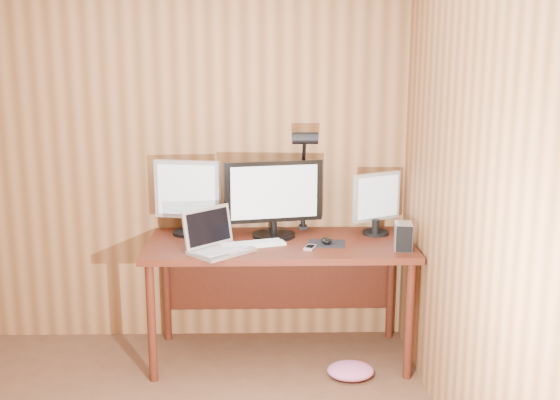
{
  "coord_description": "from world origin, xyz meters",
  "views": [
    {
      "loc": [
        0.85,
        -2.18,
        1.83
      ],
      "look_at": [
        0.93,
        1.58,
        1.02
      ],
      "focal_mm": 42.0,
      "sensor_mm": 36.0,
      "label": 1
    }
  ],
  "objects_px": {
    "hard_drive": "(403,236)",
    "speaker": "(375,228)",
    "desk_lamp": "(304,166)",
    "keyboard": "(252,244)",
    "mouse": "(326,240)",
    "monitor_right": "(377,202)",
    "monitor_center": "(274,198)",
    "phone": "(310,247)",
    "laptop": "(216,241)",
    "monitor_left": "(187,195)",
    "desk": "(280,258)"
  },
  "relations": [
    {
      "from": "hard_drive",
      "to": "speaker",
      "type": "relative_size",
      "value": 1.44
    },
    {
      "from": "desk_lamp",
      "to": "keyboard",
      "type": "bearing_deg",
      "value": -129.09
    },
    {
      "from": "mouse",
      "to": "monitor_right",
      "type": "bearing_deg",
      "value": 32.49
    },
    {
      "from": "monitor_center",
      "to": "phone",
      "type": "xyz_separation_m",
      "value": [
        0.21,
        -0.27,
        -0.24
      ]
    },
    {
      "from": "monitor_center",
      "to": "mouse",
      "type": "xyz_separation_m",
      "value": [
        0.31,
        -0.17,
        -0.23
      ]
    },
    {
      "from": "monitor_center",
      "to": "desk_lamp",
      "type": "height_order",
      "value": "desk_lamp"
    },
    {
      "from": "monitor_center",
      "to": "laptop",
      "type": "bearing_deg",
      "value": -149.7
    },
    {
      "from": "laptop",
      "to": "monitor_left",
      "type": "bearing_deg",
      "value": 74.12
    },
    {
      "from": "monitor_left",
      "to": "speaker",
      "type": "bearing_deg",
      "value": 7.8
    },
    {
      "from": "speaker",
      "to": "desk_lamp",
      "type": "relative_size",
      "value": 0.16
    },
    {
      "from": "keyboard",
      "to": "phone",
      "type": "distance_m",
      "value": 0.35
    },
    {
      "from": "laptop",
      "to": "desk",
      "type": "bearing_deg",
      "value": -9.79
    },
    {
      "from": "laptop",
      "to": "keyboard",
      "type": "distance_m",
      "value": 0.23
    },
    {
      "from": "laptop",
      "to": "speaker",
      "type": "distance_m",
      "value": 1.01
    },
    {
      "from": "desk",
      "to": "mouse",
      "type": "xyz_separation_m",
      "value": [
        0.28,
        -0.12,
        0.14
      ]
    },
    {
      "from": "phone",
      "to": "desk",
      "type": "bearing_deg",
      "value": 147.9
    },
    {
      "from": "hard_drive",
      "to": "desk_lamp",
      "type": "distance_m",
      "value": 0.76
    },
    {
      "from": "monitor_center",
      "to": "laptop",
      "type": "xyz_separation_m",
      "value": [
        -0.34,
        -0.3,
        -0.19
      ]
    },
    {
      "from": "hard_drive",
      "to": "monitor_right",
      "type": "bearing_deg",
      "value": 114.4
    },
    {
      "from": "speaker",
      "to": "desk_lamp",
      "type": "distance_m",
      "value": 0.59
    },
    {
      "from": "desk",
      "to": "phone",
      "type": "height_order",
      "value": "phone"
    },
    {
      "from": "monitor_left",
      "to": "mouse",
      "type": "height_order",
      "value": "monitor_left"
    },
    {
      "from": "keyboard",
      "to": "phone",
      "type": "relative_size",
      "value": 3.51
    },
    {
      "from": "laptop",
      "to": "hard_drive",
      "type": "height_order",
      "value": "laptop"
    },
    {
      "from": "keyboard",
      "to": "hard_drive",
      "type": "distance_m",
      "value": 0.89
    },
    {
      "from": "keyboard",
      "to": "speaker",
      "type": "distance_m",
      "value": 0.79
    },
    {
      "from": "hard_drive",
      "to": "phone",
      "type": "distance_m",
      "value": 0.54
    },
    {
      "from": "laptop",
      "to": "speaker",
      "type": "bearing_deg",
      "value": -27.57
    },
    {
      "from": "laptop",
      "to": "phone",
      "type": "bearing_deg",
      "value": -40.18
    },
    {
      "from": "mouse",
      "to": "speaker",
      "type": "relative_size",
      "value": 0.98
    },
    {
      "from": "monitor_right",
      "to": "desk_lamp",
      "type": "xyz_separation_m",
      "value": [
        -0.45,
        0.06,
        0.22
      ]
    },
    {
      "from": "monitor_right",
      "to": "phone",
      "type": "distance_m",
      "value": 0.57
    },
    {
      "from": "keyboard",
      "to": "speaker",
      "type": "relative_size",
      "value": 3.81
    },
    {
      "from": "monitor_right",
      "to": "speaker",
      "type": "relative_size",
      "value": 3.62
    },
    {
      "from": "mouse",
      "to": "laptop",
      "type": "bearing_deg",
      "value": -168.77
    },
    {
      "from": "phone",
      "to": "hard_drive",
      "type": "bearing_deg",
      "value": 16.29
    },
    {
      "from": "desk",
      "to": "monitor_left",
      "type": "xyz_separation_m",
      "value": [
        -0.57,
        0.12,
        0.38
      ]
    },
    {
      "from": "monitor_left",
      "to": "desk_lamp",
      "type": "distance_m",
      "value": 0.75
    },
    {
      "from": "monitor_right",
      "to": "keyboard",
      "type": "xyz_separation_m",
      "value": [
        -0.78,
        -0.24,
        -0.2
      ]
    },
    {
      "from": "desk",
      "to": "desk_lamp",
      "type": "distance_m",
      "value": 0.59
    },
    {
      "from": "monitor_right",
      "to": "mouse",
      "type": "height_order",
      "value": "monitor_right"
    },
    {
      "from": "desk",
      "to": "monitor_left",
      "type": "bearing_deg",
      "value": 168.47
    },
    {
      "from": "monitor_center",
      "to": "keyboard",
      "type": "bearing_deg",
      "value": -135.26
    },
    {
      "from": "monitor_left",
      "to": "desk",
      "type": "bearing_deg",
      "value": 0.35
    },
    {
      "from": "monitor_right",
      "to": "mouse",
      "type": "xyz_separation_m",
      "value": [
        -0.33,
        -0.21,
        -0.19
      ]
    },
    {
      "from": "monitor_right",
      "to": "hard_drive",
      "type": "xyz_separation_m",
      "value": [
        0.1,
        -0.34,
        -0.13
      ]
    },
    {
      "from": "monitor_left",
      "to": "keyboard",
      "type": "relative_size",
      "value": 1.14
    },
    {
      "from": "speaker",
      "to": "monitor_left",
      "type": "bearing_deg",
      "value": 175.92
    },
    {
      "from": "laptop",
      "to": "phone",
      "type": "height_order",
      "value": "laptop"
    },
    {
      "from": "keyboard",
      "to": "desk_lamp",
      "type": "distance_m",
      "value": 0.61
    }
  ]
}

